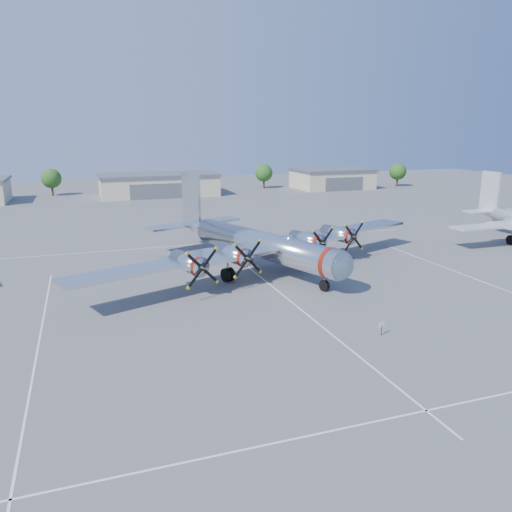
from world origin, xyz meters
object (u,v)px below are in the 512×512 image
object	(u,v)px
tree_west	(51,179)
tree_east	(264,173)
hangar_east	(332,178)
main_bomber_b29	(255,269)
hangar_center	(159,184)
tree_far_east	(398,172)
info_placard	(382,326)

from	to	relation	value
tree_west	tree_east	bearing A→B (deg)	-2.08
hangar_east	main_bomber_b29	xyz separation A→B (m)	(-47.40, -71.73, -2.71)
hangar_center	tree_east	bearing A→B (deg)	11.38
tree_east	main_bomber_b29	xyz separation A→B (m)	(-29.40, -77.77, -4.22)
tree_far_east	main_bomber_b29	bearing A→B (deg)	-134.01
tree_east	main_bomber_b29	bearing A→B (deg)	-110.71
tree_far_east	info_placard	size ratio (longest dim) A/B	5.86
hangar_east	main_bomber_b29	size ratio (longest dim) A/B	0.44
tree_west	tree_east	distance (m)	55.04
main_bomber_b29	tree_west	bearing A→B (deg)	87.42
tree_east	tree_far_east	distance (m)	38.83
tree_east	info_placard	xyz separation A→B (m)	(-26.37, -99.66, -3.42)
info_placard	hangar_center	bearing A→B (deg)	76.94
tree_west	tree_far_east	distance (m)	93.54
hangar_east	info_placard	size ratio (longest dim) A/B	18.17
tree_west	hangar_center	bearing A→B (deg)	-17.82
main_bomber_b29	info_placard	world-z (taller)	main_bomber_b29
hangar_east	tree_far_east	xyz separation A→B (m)	(20.00, -1.96, 1.51)
hangar_east	tree_east	size ratio (longest dim) A/B	3.10
tree_west	tree_far_east	bearing A→B (deg)	-6.14
tree_east	hangar_center	bearing A→B (deg)	-168.62
tree_west	main_bomber_b29	size ratio (longest dim) A/B	0.14
hangar_center	main_bomber_b29	bearing A→B (deg)	-89.52
hangar_center	tree_west	size ratio (longest dim) A/B	4.31
hangar_east	main_bomber_b29	distance (m)	86.02
main_bomber_b29	tree_far_east	bearing A→B (deg)	25.61
tree_far_east	tree_west	bearing A→B (deg)	173.86
tree_east	tree_far_east	size ratio (longest dim) A/B	1.00
tree_east	main_bomber_b29	distance (m)	83.25
tree_west	hangar_east	bearing A→B (deg)	-6.28
hangar_center	hangar_east	distance (m)	48.00
tree_far_east	hangar_east	bearing A→B (deg)	174.39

